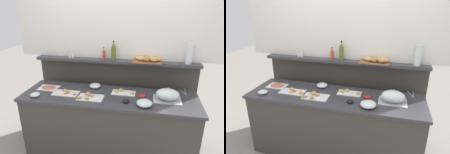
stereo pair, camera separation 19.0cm
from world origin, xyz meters
The scene contains 21 objects.
ground_plane centered at (0.00, 0.60, 0.00)m, with size 12.00×12.00×0.00m, color gray.
buffet_counter centered at (0.00, 0.00, 0.45)m, with size 2.30×0.67×0.90m.
back_ledge_unit centered at (0.00, 0.51, 0.67)m, with size 2.38×0.22×1.27m.
upper_wall_panel centered at (0.00, 0.54, 1.93)m, with size 2.98×0.08×1.33m, color white.
sandwich_platter_rear centered at (0.18, 0.11, 0.91)m, with size 0.31×0.16×0.04m.
sandwich_platter_front centered at (-0.23, -0.11, 0.92)m, with size 0.33×0.20×0.04m.
sandwich_platter_side centered at (-0.57, -0.05, 0.91)m, with size 0.35×0.18×0.04m.
cold_cuts_platter centered at (-0.88, 0.07, 0.91)m, with size 0.27×0.20×0.02m.
serving_cloche centered at (0.74, 0.01, 0.98)m, with size 0.34×0.24×0.17m.
glass_bowl_large centered at (-0.24, 0.21, 0.93)m, with size 0.16×0.16×0.06m.
glass_bowl_medium centered at (0.47, -0.19, 0.94)m, with size 0.19×0.19×0.07m.
glass_bowl_small centered at (-0.93, -0.20, 0.93)m, with size 0.12×0.12×0.05m.
condiment_bowl_dark centered at (0.24, -0.14, 0.92)m, with size 0.09×0.09×0.03m, color black.
condiment_bowl_teal centered at (0.43, 0.04, 0.92)m, with size 0.10×0.10×0.03m, color red.
serving_tongs centered at (0.98, 0.29, 0.91)m, with size 0.08×0.19×0.01m.
hot_sauce_bottle centered at (-0.16, 0.44, 1.34)m, with size 0.04×0.04×0.18m.
olive_oil_bottle centered at (-0.01, 0.43, 1.39)m, with size 0.06×0.06×0.28m.
salt_shaker centered at (-0.68, 0.44, 1.31)m, with size 0.03×0.03×0.09m.
pepper_shaker centered at (-0.64, 0.44, 1.31)m, with size 0.03×0.03×0.09m.
bread_basket centered at (0.48, 0.43, 1.31)m, with size 0.41×0.26×0.08m.
water_carafe centered at (1.01, 0.44, 1.41)m, with size 0.09×0.09×0.28m, color silver.
Camera 2 is at (0.67, -2.26, 2.06)m, focal length 32.11 mm.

